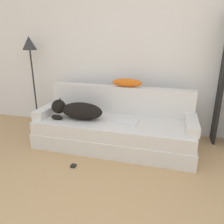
# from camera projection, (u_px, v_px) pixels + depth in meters

# --- Properties ---
(wall_back) EXTENTS (7.08, 0.06, 2.70)m
(wall_back) POSITION_uv_depth(u_px,v_px,m) (140.00, 45.00, 3.26)
(wall_back) COLOR white
(wall_back) RESTS_ON ground_plane
(couch) EXTENTS (2.15, 0.81, 0.38)m
(couch) POSITION_uv_depth(u_px,v_px,m) (114.00, 133.00, 3.04)
(couch) COLOR silver
(couch) RESTS_ON ground_plane
(couch_backrest) EXTENTS (2.11, 0.15, 0.40)m
(couch_backrest) POSITION_uv_depth(u_px,v_px,m) (120.00, 100.00, 3.22)
(couch_backrest) COLOR silver
(couch_backrest) RESTS_ON couch
(couch_arm_left) EXTENTS (0.15, 0.62, 0.12)m
(couch_arm_left) POSITION_uv_depth(u_px,v_px,m) (48.00, 110.00, 3.21)
(couch_arm_left) COLOR silver
(couch_arm_left) RESTS_ON couch
(couch_arm_right) EXTENTS (0.15, 0.62, 0.12)m
(couch_arm_right) POSITION_uv_depth(u_px,v_px,m) (192.00, 124.00, 2.70)
(couch_arm_right) COLOR silver
(couch_arm_right) RESTS_ON couch
(dog) EXTENTS (0.74, 0.28, 0.27)m
(dog) POSITION_uv_depth(u_px,v_px,m) (77.00, 110.00, 3.00)
(dog) COLOR black
(dog) RESTS_ON couch
(laptop) EXTENTS (0.35, 0.24, 0.02)m
(laptop) POSITION_uv_depth(u_px,v_px,m) (125.00, 122.00, 2.90)
(laptop) COLOR silver
(laptop) RESTS_ON couch
(throw_pillow) EXTENTS (0.43, 0.14, 0.12)m
(throw_pillow) POSITION_uv_depth(u_px,v_px,m) (127.00, 83.00, 3.11)
(throw_pillow) COLOR orange
(throw_pillow) RESTS_ON couch_backrest
(floor_lamp) EXTENTS (0.25, 0.25, 1.48)m
(floor_lamp) POSITION_uv_depth(u_px,v_px,m) (31.00, 56.00, 3.54)
(floor_lamp) COLOR #232326
(floor_lamp) RESTS_ON ground_plane
(power_adapter) EXTENTS (0.06, 0.06, 0.03)m
(power_adapter) POSITION_uv_depth(u_px,v_px,m) (73.00, 166.00, 2.58)
(power_adapter) COLOR black
(power_adapter) RESTS_ON ground_plane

